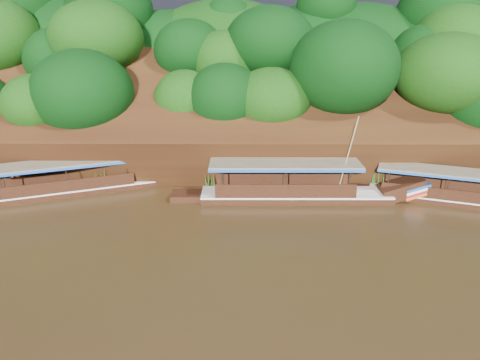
# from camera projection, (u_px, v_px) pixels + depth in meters

# --- Properties ---
(ground) EXTENTS (160.00, 160.00, 0.00)m
(ground) POSITION_uv_depth(u_px,v_px,m) (297.00, 248.00, 25.29)
(ground) COLOR black
(ground) RESTS_ON ground
(riverbank) EXTENTS (120.00, 30.06, 19.40)m
(riverbank) POSITION_uv_depth(u_px,v_px,m) (272.00, 125.00, 46.17)
(riverbank) COLOR black
(riverbank) RESTS_ON ground
(boat_0) EXTENTS (13.42, 6.30, 5.89)m
(boat_0) POSITION_uv_depth(u_px,v_px,m) (468.00, 197.00, 31.20)
(boat_0) COLOR black
(boat_0) RESTS_ON ground
(boat_1) EXTENTS (15.34, 2.89, 6.56)m
(boat_1) POSITION_uv_depth(u_px,v_px,m) (307.00, 191.00, 32.04)
(boat_1) COLOR black
(boat_1) RESTS_ON ground
(boat_2) EXTENTS (14.44, 7.35, 5.03)m
(boat_2) POSITION_uv_depth(u_px,v_px,m) (90.00, 183.00, 33.71)
(boat_2) COLOR black
(boat_2) RESTS_ON ground
(reeds) EXTENTS (49.86, 2.41, 2.05)m
(reeds) POSITION_uv_depth(u_px,v_px,m) (250.00, 177.00, 33.94)
(reeds) COLOR #215B16
(reeds) RESTS_ON ground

